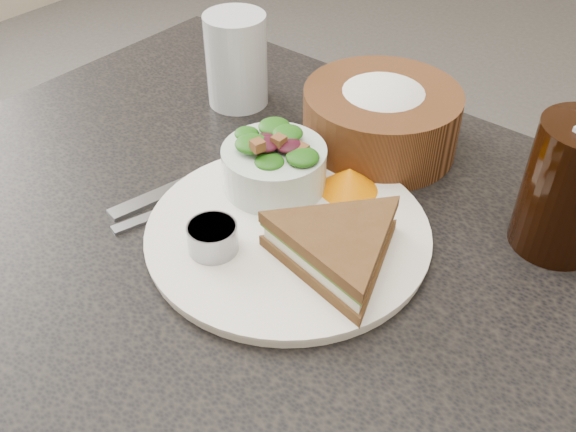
# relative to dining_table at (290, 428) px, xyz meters

# --- Properties ---
(dining_table) EXTENTS (1.00, 0.70, 0.75)m
(dining_table) POSITION_rel_dining_table_xyz_m (0.00, 0.00, 0.00)
(dining_table) COLOR black
(dining_table) RESTS_ON floor
(dinner_plate) EXTENTS (0.30, 0.30, 0.01)m
(dinner_plate) POSITION_rel_dining_table_xyz_m (-0.00, -0.00, 0.38)
(dinner_plate) COLOR white
(dinner_plate) RESTS_ON dining_table
(sandwich) EXTENTS (0.20, 0.20, 0.05)m
(sandwich) POSITION_rel_dining_table_xyz_m (0.07, -0.02, 0.41)
(sandwich) COLOR #51371C
(sandwich) RESTS_ON dinner_plate
(salad_bowl) EXTENTS (0.14, 0.14, 0.07)m
(salad_bowl) POSITION_rel_dining_table_xyz_m (-0.06, 0.05, 0.42)
(salad_bowl) COLOR silver
(salad_bowl) RESTS_ON dinner_plate
(dressing_ramekin) EXTENTS (0.06, 0.06, 0.03)m
(dressing_ramekin) POSITION_rel_dining_table_xyz_m (-0.04, -0.08, 0.40)
(dressing_ramekin) COLOR gray
(dressing_ramekin) RESTS_ON dinner_plate
(orange_wedge) EXTENTS (0.08, 0.08, 0.03)m
(orange_wedge) POSITION_rel_dining_table_xyz_m (0.01, 0.09, 0.40)
(orange_wedge) COLOR orange
(orange_wedge) RESTS_ON dinner_plate
(fork) EXTENTS (0.07, 0.21, 0.01)m
(fork) POSITION_rel_dining_table_xyz_m (-0.15, -0.00, 0.38)
(fork) COLOR #9B9FA6
(fork) RESTS_ON dining_table
(knife) EXTENTS (0.08, 0.21, 0.00)m
(knife) POSITION_rel_dining_table_xyz_m (-0.12, -0.02, 0.38)
(knife) COLOR #9EA2AC
(knife) RESTS_ON dining_table
(bread_basket) EXTENTS (0.20, 0.20, 0.11)m
(bread_basket) POSITION_rel_dining_table_xyz_m (-0.02, 0.20, 0.43)
(bread_basket) COLOR brown
(bread_basket) RESTS_ON dining_table
(cola_glass) EXTENTS (0.10, 0.10, 0.16)m
(cola_glass) POSITION_rel_dining_table_xyz_m (0.22, 0.17, 0.45)
(cola_glass) COLOR black
(cola_glass) RESTS_ON dining_table
(water_glass) EXTENTS (0.11, 0.11, 0.13)m
(water_glass) POSITION_rel_dining_table_xyz_m (-0.24, 0.18, 0.44)
(water_glass) COLOR silver
(water_glass) RESTS_ON dining_table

